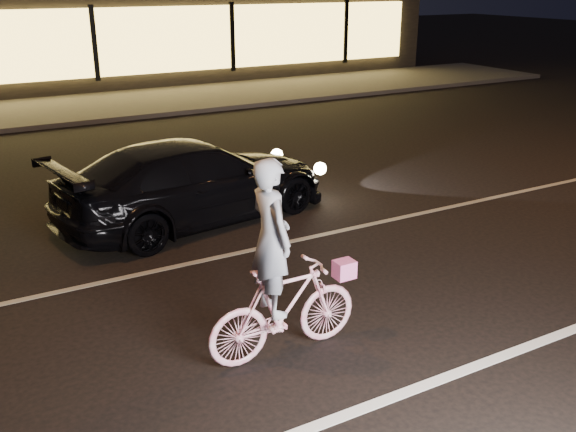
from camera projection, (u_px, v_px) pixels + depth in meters
ground at (413, 291)px, 7.49m from camera, size 90.00×90.00×0.00m
lane_stripe_near at (513, 352)px, 6.26m from camera, size 60.00×0.12×0.01m
lane_stripe_far at (322, 235)px, 9.13m from camera, size 60.00×0.10×0.01m
sidewalk at (116, 105)px, 18.10m from camera, size 30.00×4.00×0.12m
storefront at (64, 17)px, 22.25m from camera, size 25.40×8.42×4.20m
cyclist at (281, 288)px, 6.01m from camera, size 1.58×0.54×1.99m
sedan at (195, 181)px, 9.50m from camera, size 4.43×2.42×1.22m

